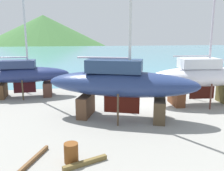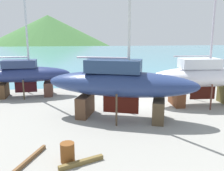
{
  "view_description": "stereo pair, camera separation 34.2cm",
  "coord_description": "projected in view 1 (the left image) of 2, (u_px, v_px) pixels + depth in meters",
  "views": [
    {
      "loc": [
        -5.34,
        -17.06,
        5.33
      ],
      "look_at": [
        -2.57,
        0.56,
        1.52
      ],
      "focal_mm": 38.81,
      "sensor_mm": 36.0,
      "label": 1
    },
    {
      "loc": [
        -5.0,
        -17.11,
        5.33
      ],
      "look_at": [
        -2.57,
        0.56,
        1.52
      ],
      "focal_mm": 38.81,
      "sensor_mm": 36.0,
      "label": 2
    }
  ],
  "objects": [
    {
      "name": "timber_short_cross",
      "position": [
        30.0,
        163.0,
        10.04
      ],
      "size": [
        1.24,
        2.77,
        0.17
      ],
      "primitive_type": "cube",
      "rotation": [
        0.0,
        0.0,
        1.18
      ],
      "color": "brown",
      "rests_on": "ground"
    },
    {
      "name": "timber_plank_near",
      "position": [
        85.0,
        163.0,
        10.03
      ],
      "size": [
        1.89,
        0.94,
        0.2
      ],
      "primitive_type": "cube",
      "rotation": [
        0.0,
        0.0,
        0.4
      ],
      "color": "brown",
      "rests_on": "ground"
    },
    {
      "name": "headland_hill",
      "position": [
        44.0,
        42.0,
        159.08
      ],
      "size": [
        141.31,
        141.31,
        34.67
      ],
      "primitive_type": "cone",
      "color": "#3C6D36",
      "rests_on": "ground"
    },
    {
      "name": "sea_water",
      "position": [
        93.0,
        54.0,
        66.77
      ],
      "size": [
        132.14,
        86.03,
        0.01
      ],
      "primitive_type": "cube",
      "color": "teal",
      "rests_on": "ground"
    },
    {
      "name": "ground_plane",
      "position": [
        163.0,
        121.0,
        15.08
      ],
      "size": [
        41.95,
        41.95,
        0.0
      ],
      "primitive_type": "plane",
      "color": "gray"
    },
    {
      "name": "barrel_tipped_right",
      "position": [
        71.0,
        153.0,
        10.19
      ],
      "size": [
        0.64,
        0.64,
        0.84
      ],
      "primitive_type": "cylinder",
      "rotation": [
        0.0,
        0.0,
        1.64
      ],
      "color": "brown",
      "rests_on": "ground"
    },
    {
      "name": "sailboat_small_center",
      "position": [
        121.0,
        83.0,
        15.25
      ],
      "size": [
        9.9,
        5.71,
        15.56
      ],
      "rotation": [
        0.0,
        0.0,
        -0.35
      ],
      "color": "#4D3E2B",
      "rests_on": "ground"
    },
    {
      "name": "sailboat_far_slipway",
      "position": [
        23.0,
        75.0,
        20.69
      ],
      "size": [
        7.75,
        2.77,
        12.09
      ],
      "rotation": [
        0.0,
        0.0,
        0.06
      ],
      "color": "#523329",
      "rests_on": "ground"
    },
    {
      "name": "sailboat_large_starboard",
      "position": [
        203.0,
        77.0,
        18.4
      ],
      "size": [
        8.21,
        3.11,
        13.41
      ],
      "rotation": [
        0.0,
        0.0,
        -0.07
      ],
      "color": "brown",
      "rests_on": "ground"
    }
  ]
}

